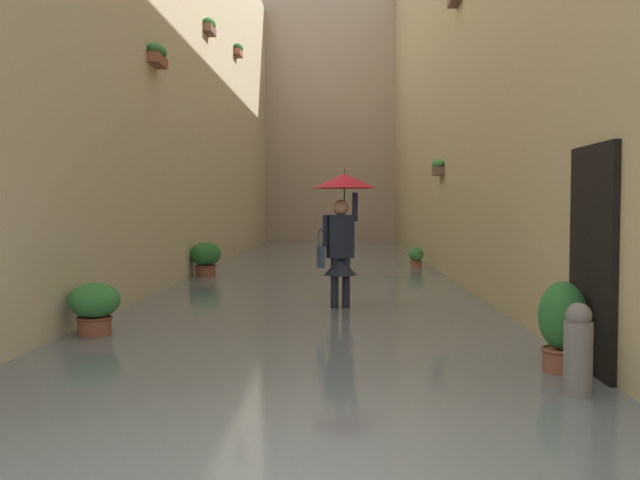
{
  "coord_description": "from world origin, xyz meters",
  "views": [
    {
      "loc": [
        -0.48,
        3.65,
        1.63
      ],
      "look_at": [
        -0.19,
        -6.08,
        1.17
      ],
      "focal_mm": 39.38,
      "sensor_mm": 36.0,
      "label": 1
    }
  ],
  "objects_px": {
    "potted_plant_far_right": "(94,308)",
    "potted_plant_far_left": "(416,258)",
    "potted_plant_mid_left": "(562,328)",
    "potted_plant_near_right": "(206,258)",
    "person_wading": "(342,214)",
    "mooring_bollard": "(578,356)"
  },
  "relations": [
    {
      "from": "person_wading",
      "to": "potted_plant_near_right",
      "type": "xyz_separation_m",
      "value": [
        3.0,
        -4.75,
        -1.02
      ]
    },
    {
      "from": "potted_plant_mid_left",
      "to": "potted_plant_near_right",
      "type": "relative_size",
      "value": 1.1
    },
    {
      "from": "person_wading",
      "to": "potted_plant_mid_left",
      "type": "relative_size",
      "value": 2.34
    },
    {
      "from": "potted_plant_near_right",
      "to": "mooring_bollard",
      "type": "bearing_deg",
      "value": 116.9
    },
    {
      "from": "potted_plant_far_right",
      "to": "potted_plant_near_right",
      "type": "height_order",
      "value": "potted_plant_near_right"
    },
    {
      "from": "potted_plant_far_right",
      "to": "potted_plant_mid_left",
      "type": "bearing_deg",
      "value": 160.9
    },
    {
      "from": "potted_plant_mid_left",
      "to": "mooring_bollard",
      "type": "relative_size",
      "value": 1.09
    },
    {
      "from": "potted_plant_far_right",
      "to": "potted_plant_far_left",
      "type": "distance_m",
      "value": 10.73
    },
    {
      "from": "potted_plant_near_right",
      "to": "person_wading",
      "type": "bearing_deg",
      "value": 122.28
    },
    {
      "from": "potted_plant_mid_left",
      "to": "potted_plant_far_right",
      "type": "relative_size",
      "value": 1.29
    },
    {
      "from": "potted_plant_mid_left",
      "to": "potted_plant_near_right",
      "type": "height_order",
      "value": "potted_plant_mid_left"
    },
    {
      "from": "potted_plant_far_left",
      "to": "mooring_bollard",
      "type": "height_order",
      "value": "mooring_bollard"
    },
    {
      "from": "mooring_bollard",
      "to": "person_wading",
      "type": "bearing_deg",
      "value": -68.85
    },
    {
      "from": "potted_plant_mid_left",
      "to": "potted_plant_near_right",
      "type": "xyz_separation_m",
      "value": [
        5.04,
        -8.83,
        -0.01
      ]
    },
    {
      "from": "person_wading",
      "to": "potted_plant_mid_left",
      "type": "height_order",
      "value": "person_wading"
    },
    {
      "from": "potted_plant_far_right",
      "to": "potted_plant_far_left",
      "type": "height_order",
      "value": "potted_plant_far_right"
    },
    {
      "from": "potted_plant_mid_left",
      "to": "potted_plant_far_left",
      "type": "xyz_separation_m",
      "value": [
        0.15,
        -11.3,
        -0.16
      ]
    },
    {
      "from": "person_wading",
      "to": "mooring_bollard",
      "type": "bearing_deg",
      "value": 111.15
    },
    {
      "from": "potted_plant_near_right",
      "to": "mooring_bollard",
      "type": "height_order",
      "value": "mooring_bollard"
    },
    {
      "from": "potted_plant_mid_left",
      "to": "potted_plant_near_right",
      "type": "bearing_deg",
      "value": -60.27
    },
    {
      "from": "person_wading",
      "to": "potted_plant_far_right",
      "type": "distance_m",
      "value": 3.93
    },
    {
      "from": "potted_plant_far_right",
      "to": "person_wading",
      "type": "bearing_deg",
      "value": -141.73
    }
  ]
}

